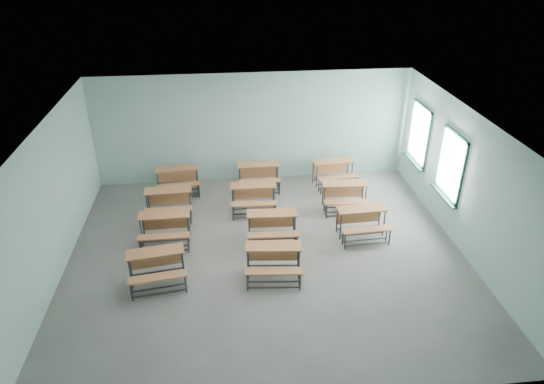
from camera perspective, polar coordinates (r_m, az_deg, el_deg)
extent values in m
cube|color=gray|center=(11.25, -0.57, -7.50)|extent=(9.00, 8.00, 0.02)
cube|color=white|center=(9.72, -0.67, 8.06)|extent=(9.00, 8.00, 0.02)
cube|color=#9FC6C0|center=(14.02, -2.26, 7.56)|extent=(9.00, 0.02, 3.20)
cube|color=#9FC6C0|center=(7.16, 2.70, -15.82)|extent=(9.00, 0.02, 3.20)
cube|color=#9FC6C0|center=(10.97, -24.78, -1.50)|extent=(0.02, 8.00, 3.20)
cube|color=#9FC6C0|center=(11.67, 22.01, 0.89)|extent=(0.02, 8.00, 3.20)
cube|color=#17413B|center=(14.19, 16.52, 3.69)|extent=(0.06, 1.20, 0.06)
cube|color=#17413B|center=(13.65, 17.41, 9.57)|extent=(0.06, 1.20, 0.06)
cube|color=#17413B|center=(13.42, 17.83, 5.65)|extent=(0.06, 0.06, 1.60)
cube|color=#17413B|center=(14.39, 16.13, 7.43)|extent=(0.06, 0.06, 1.60)
cube|color=#17413B|center=(13.90, 16.95, 6.57)|extent=(0.04, 0.04, 1.48)
cube|color=#17413B|center=(13.90, 16.95, 6.57)|extent=(0.04, 1.08, 0.04)
cube|color=#17413B|center=(14.20, 16.34, 3.47)|extent=(0.14, 1.28, 0.04)
cube|color=white|center=(13.91, 17.05, 6.57)|extent=(0.01, 1.08, 1.48)
cube|color=#17413B|center=(12.57, 19.74, -0.15)|extent=(0.06, 1.20, 0.06)
cube|color=#17413B|center=(11.95, 20.93, 6.35)|extent=(0.06, 1.20, 0.06)
cube|color=#17413B|center=(11.79, 21.44, 1.82)|extent=(0.06, 0.06, 1.60)
cube|color=#17413B|center=(12.71, 19.27, 4.13)|extent=(0.06, 0.06, 1.60)
cube|color=#17413B|center=(12.24, 20.32, 3.02)|extent=(0.04, 0.04, 1.48)
cube|color=#17413B|center=(12.24, 20.32, 3.02)|extent=(0.04, 1.08, 0.04)
cube|color=#17413B|center=(12.58, 19.53, -0.40)|extent=(0.14, 1.28, 0.04)
cube|color=white|center=(12.25, 20.42, 3.02)|extent=(0.01, 1.08, 1.48)
cube|color=#A2623A|center=(10.40, -13.59, -6.87)|extent=(1.22, 0.55, 0.04)
cube|color=#A2623A|center=(10.72, -13.45, -7.64)|extent=(1.11, 0.17, 0.41)
cylinder|color=#383B3D|center=(10.52, -16.30, -9.33)|extent=(0.04, 0.04, 0.70)
cylinder|color=#383B3D|center=(10.48, -10.36, -8.67)|extent=(0.04, 0.04, 0.70)
cylinder|color=#383B3D|center=(10.77, -16.29, -8.32)|extent=(0.04, 0.04, 0.70)
cylinder|color=#383B3D|center=(10.74, -10.50, -7.67)|extent=(0.04, 0.04, 0.70)
cube|color=#383B3D|center=(10.64, -13.18, -10.09)|extent=(1.08, 0.18, 0.03)
cube|color=#383B3D|center=(10.89, -13.25, -9.07)|extent=(1.08, 0.18, 0.03)
cube|color=#A2623A|center=(10.19, -13.31, -9.72)|extent=(1.20, 0.41, 0.03)
cylinder|color=#383B3D|center=(10.28, -16.21, -11.34)|extent=(0.04, 0.04, 0.41)
cylinder|color=#383B3D|center=(10.25, -10.09, -10.66)|extent=(0.04, 0.04, 0.41)
cylinder|color=#383B3D|center=(10.43, -16.20, -10.69)|extent=(0.04, 0.04, 0.41)
cylinder|color=#383B3D|center=(10.39, -10.18, -10.02)|extent=(0.04, 0.04, 0.41)
cube|color=#383B3D|center=(10.33, -13.07, -11.55)|extent=(1.08, 0.18, 0.03)
cube|color=#383B3D|center=(10.47, -13.12, -10.91)|extent=(1.08, 0.18, 0.03)
cube|color=#A2623A|center=(10.28, 0.16, -6.40)|extent=(1.21, 0.50, 0.04)
cube|color=#A2623A|center=(10.60, 0.14, -7.17)|extent=(1.12, 0.13, 0.41)
cylinder|color=#383B3D|center=(10.38, -2.85, -8.59)|extent=(0.04, 0.04, 0.70)
cylinder|color=#383B3D|center=(10.39, 3.19, -8.53)|extent=(0.04, 0.04, 0.70)
cylinder|color=#383B3D|center=(10.63, -2.80, -7.56)|extent=(0.04, 0.04, 0.70)
cylinder|color=#383B3D|center=(10.65, 3.08, -7.51)|extent=(0.04, 0.04, 0.70)
cube|color=#383B3D|center=(10.52, 0.17, -9.66)|extent=(1.08, 0.13, 0.03)
cube|color=#383B3D|center=(10.77, 0.14, -8.63)|extent=(1.08, 0.13, 0.03)
cube|color=#A2623A|center=(10.07, 0.20, -9.30)|extent=(1.20, 0.36, 0.03)
cylinder|color=#383B3D|center=(10.14, -2.90, -10.63)|extent=(0.04, 0.04, 0.41)
cylinder|color=#383B3D|center=(10.16, 3.32, -10.57)|extent=(0.04, 0.04, 0.41)
cylinder|color=#383B3D|center=(10.29, -2.87, -9.97)|extent=(0.04, 0.04, 0.41)
cylinder|color=#383B3D|center=(10.31, 3.25, -9.92)|extent=(0.04, 0.04, 0.41)
cube|color=#383B3D|center=(10.22, 0.21, -11.16)|extent=(1.08, 0.13, 0.03)
cube|color=#383B3D|center=(10.36, 0.19, -10.50)|extent=(1.08, 0.13, 0.03)
cube|color=#A2623A|center=(11.64, -12.59, -2.64)|extent=(1.18, 0.40, 0.04)
cube|color=#A2623A|center=(11.95, -12.37, -3.42)|extent=(1.12, 0.03, 0.41)
cylinder|color=#383B3D|center=(11.77, -15.09, -4.70)|extent=(0.04, 0.04, 0.70)
cylinder|color=#383B3D|center=(11.64, -9.81, -4.46)|extent=(0.04, 0.04, 0.70)
cylinder|color=#383B3D|center=(12.04, -14.91, -3.88)|extent=(0.04, 0.04, 0.70)
cylinder|color=#383B3D|center=(11.91, -9.76, -3.64)|extent=(0.04, 0.04, 0.70)
cube|color=#383B3D|center=(11.83, -12.34, -5.60)|extent=(1.08, 0.04, 0.03)
cube|color=#383B3D|center=(12.09, -12.23, -4.77)|extent=(1.08, 0.04, 0.03)
cube|color=#A2623A|center=(11.39, -12.63, -5.12)|extent=(1.18, 0.25, 0.03)
cylinder|color=#383B3D|center=(11.52, -15.24, -6.41)|extent=(0.04, 0.04, 0.41)
cylinder|color=#383B3D|center=(11.38, -9.83, -6.18)|extent=(0.04, 0.04, 0.41)
cylinder|color=#383B3D|center=(11.67, -15.13, -5.89)|extent=(0.04, 0.04, 0.41)
cylinder|color=#383B3D|center=(11.54, -9.79, -5.66)|extent=(0.04, 0.04, 0.41)
cube|color=#383B3D|center=(11.51, -12.48, -6.82)|extent=(1.08, 0.04, 0.03)
cube|color=#383B3D|center=(11.66, -12.41, -6.29)|extent=(1.08, 0.04, 0.03)
cube|color=#A2623A|center=(11.42, -0.01, -2.51)|extent=(1.20, 0.45, 0.04)
cube|color=#A2623A|center=(11.73, -0.07, -3.31)|extent=(1.12, 0.07, 0.41)
cylinder|color=#383B3D|center=(11.47, -2.67, -4.58)|extent=(0.04, 0.04, 0.70)
cylinder|color=#383B3D|center=(11.52, 2.73, -4.40)|extent=(0.04, 0.04, 0.70)
cylinder|color=#383B3D|center=(11.73, -2.71, -3.75)|extent=(0.04, 0.04, 0.70)
cylinder|color=#383B3D|center=(11.79, 2.57, -3.57)|extent=(0.04, 0.04, 0.70)
cube|color=#383B3D|center=(11.62, 0.04, -5.53)|extent=(1.08, 0.08, 0.03)
cube|color=#383B3D|center=(11.88, -0.06, -4.69)|extent=(1.08, 0.08, 0.03)
cube|color=#A2623A|center=(11.18, 0.14, -5.04)|extent=(1.19, 0.30, 0.03)
cylinder|color=#383B3D|center=(11.21, -2.61, -6.34)|extent=(0.04, 0.04, 0.41)
cylinder|color=#383B3D|center=(11.27, 2.93, -6.14)|extent=(0.04, 0.04, 0.41)
cylinder|color=#383B3D|center=(11.36, -2.63, -5.80)|extent=(0.04, 0.04, 0.41)
cylinder|color=#383B3D|center=(11.42, 2.83, -5.61)|extent=(0.04, 0.04, 0.41)
cube|color=#383B3D|center=(11.30, 0.17, -6.77)|extent=(1.08, 0.08, 0.03)
cube|color=#383B3D|center=(11.45, 0.11, -6.23)|extent=(1.08, 0.08, 0.03)
cube|color=#A2623A|center=(11.80, 10.52, -1.95)|extent=(1.20, 0.45, 0.04)
cube|color=#A2623A|center=(12.10, 10.13, -2.75)|extent=(1.12, 0.07, 0.41)
cylinder|color=#383B3D|center=(11.70, 8.08, -4.12)|extent=(0.04, 0.04, 0.70)
cylinder|color=#383B3D|center=(12.04, 13.05, -3.63)|extent=(0.04, 0.04, 0.70)
cylinder|color=#383B3D|center=(11.96, 7.67, -3.32)|extent=(0.04, 0.04, 0.70)
cylinder|color=#383B3D|center=(12.29, 12.54, -2.86)|extent=(0.04, 0.04, 0.70)
cube|color=#383B3D|center=(11.99, 10.49, -4.89)|extent=(1.08, 0.08, 0.03)
cube|color=#383B3D|center=(12.24, 10.04, -4.09)|extent=(1.08, 0.08, 0.03)
cube|color=#A2623A|center=(11.57, 11.12, -4.37)|extent=(1.19, 0.30, 0.03)
cylinder|color=#383B3D|center=(11.46, 8.60, -5.81)|extent=(0.04, 0.04, 0.41)
cylinder|color=#383B3D|center=(11.80, 13.66, -5.26)|extent=(0.04, 0.04, 0.41)
cylinder|color=#383B3D|center=(11.61, 8.33, -5.30)|extent=(0.04, 0.04, 0.41)
cylinder|color=#383B3D|center=(11.94, 13.34, -4.77)|extent=(0.04, 0.04, 0.41)
cube|color=#383B3D|center=(11.69, 11.11, -6.05)|extent=(1.08, 0.08, 0.03)
cube|color=#383B3D|center=(11.83, 10.82, -5.54)|extent=(1.08, 0.08, 0.03)
cube|color=#A2623A|center=(12.70, -12.14, 0.19)|extent=(1.19, 0.43, 0.04)
cube|color=#A2623A|center=(13.00, -11.97, -0.60)|extent=(1.12, 0.05, 0.41)
cylinder|color=#383B3D|center=(12.79, -14.42, -1.76)|extent=(0.04, 0.04, 0.70)
cylinder|color=#383B3D|center=(12.70, -9.58, -1.45)|extent=(0.04, 0.04, 0.70)
cylinder|color=#383B3D|center=(13.07, -14.31, -1.07)|extent=(0.04, 0.04, 0.70)
cylinder|color=#383B3D|center=(12.97, -9.57, -0.76)|extent=(0.04, 0.04, 0.70)
cube|color=#383B3D|center=(12.86, -11.90, -2.57)|extent=(1.08, 0.06, 0.03)
cube|color=#383B3D|center=(13.13, -11.84, -1.87)|extent=(1.08, 0.06, 0.03)
cube|color=#A2623A|center=(12.42, -12.11, -2.02)|extent=(1.19, 0.28, 0.03)
cylinder|color=#383B3D|center=(12.52, -14.50, -3.26)|extent=(0.04, 0.04, 0.41)
cylinder|color=#383B3D|center=(12.42, -9.54, -2.96)|extent=(0.04, 0.04, 0.41)
cylinder|color=#383B3D|center=(12.68, -14.43, -2.82)|extent=(0.04, 0.04, 0.41)
cylinder|color=#383B3D|center=(12.58, -9.53, -2.52)|extent=(0.04, 0.04, 0.41)
cube|color=#383B3D|center=(12.52, -11.97, -3.61)|extent=(1.08, 0.06, 0.03)
cube|color=#383B3D|center=(12.68, -11.93, -3.16)|extent=(1.08, 0.06, 0.03)
cube|color=#A2623A|center=(12.67, -2.23, 0.81)|extent=(1.20, 0.45, 0.04)
cube|color=#A2623A|center=(12.98, -2.23, 0.00)|extent=(1.12, 0.07, 0.41)
cylinder|color=#383B3D|center=(12.71, -4.62, -1.07)|extent=(0.04, 0.04, 0.70)
cylinder|color=#383B3D|center=(12.73, 0.25, -0.92)|extent=(0.04, 0.04, 0.70)
cylinder|color=#383B3D|center=(12.99, -4.61, -0.39)|extent=(0.04, 0.04, 0.70)
cylinder|color=#383B3D|center=(13.01, 0.16, -0.24)|extent=(0.04, 0.04, 0.70)
cube|color=#383B3D|center=(12.84, -2.16, -1.97)|extent=(1.08, 0.08, 0.03)
cube|color=#383B3D|center=(13.11, -2.20, -1.28)|extent=(1.08, 0.08, 0.03)
cube|color=#A2623A|center=(12.40, -2.14, -1.40)|extent=(1.19, 0.30, 0.03)
cylinder|color=#383B3D|center=(12.43, -4.61, -2.58)|extent=(0.04, 0.04, 0.41)
cylinder|color=#383B3D|center=(12.45, 0.38, -2.42)|extent=(0.04, 0.04, 0.41)
cylinder|color=#383B3D|center=(12.59, -4.60, -2.14)|extent=(0.04, 0.04, 0.41)
cylinder|color=#383B3D|center=(12.61, 0.32, -1.99)|extent=(0.04, 0.04, 0.41)
cube|color=#383B3D|center=(12.50, -2.10, -3.00)|extent=(1.08, 0.08, 0.03)
cube|color=#383B3D|center=(12.66, -2.13, -2.56)|extent=(1.08, 0.08, 0.03)
cube|color=#A2623A|center=(12.89, 8.58, 0.98)|extent=(1.20, 0.47, 0.04)
cube|color=#A2623A|center=(13.18, 8.34, 0.19)|extent=(1.12, 0.09, 0.41)
cylinder|color=#383B3D|center=(12.83, 6.21, -0.86)|extent=(0.04, 0.04, 0.70)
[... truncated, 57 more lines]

